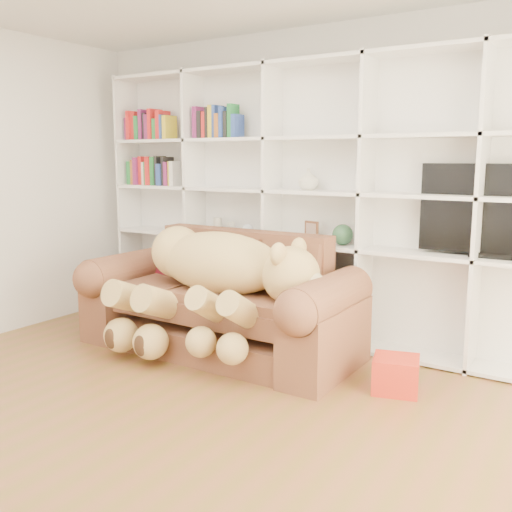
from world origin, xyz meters
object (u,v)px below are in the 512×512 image
Objects in this scene: sofa at (221,307)px; tv at (502,212)px; teddy_bear at (213,276)px; gift_box at (396,374)px.

tv reaches higher than sofa.
tv is (2.00, 0.70, 0.84)m from sofa.
teddy_bear reaches higher than gift_box.
tv reaches higher than teddy_bear.
gift_box is (1.53, -0.07, -0.24)m from sofa.
sofa is at bearing -160.73° from tv.
teddy_bear is 1.45× the size of tv.
teddy_bear is (0.07, -0.19, 0.30)m from sofa.
tv is at bearing 23.41° from teddy_bear.
tv reaches higher than gift_box.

